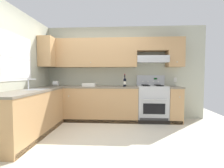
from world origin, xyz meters
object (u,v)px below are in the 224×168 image
Objects in this scene: bowl at (89,85)px; paper_towel_roll at (56,83)px; stove at (152,103)px; wine_bottle at (125,82)px.

bowl is 2.49× the size of paper_towel_roll.
paper_towel_roll is (-2.59, 0.03, 0.50)m from stove.
bowl is at bearing -6.27° from paper_towel_roll.
wine_bottle reaches higher than paper_towel_roll.
bowl is (-1.65, -0.07, 0.46)m from stove.
stove is at bearing 7.54° from wine_bottle.
wine_bottle is at bearing -172.46° from stove.
wine_bottle is 0.95× the size of bowl.
wine_bottle is at bearing -3.96° from paper_towel_roll.
wine_bottle is 0.94m from bowl.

